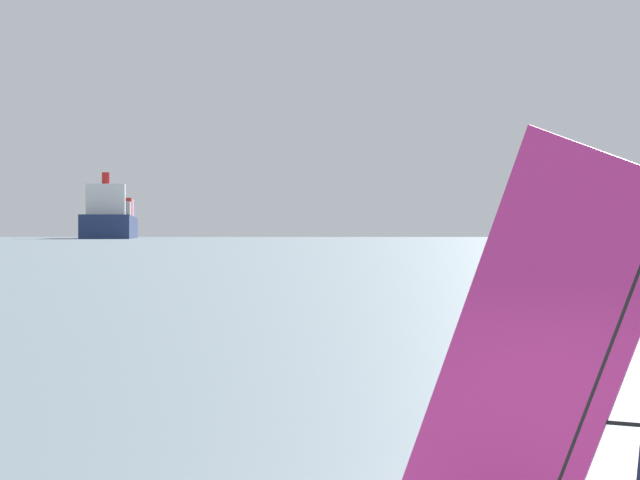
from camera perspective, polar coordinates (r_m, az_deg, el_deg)
The scene contains 3 objects.
windsurfer at distance 12.28m, azimuth 12.65°, elevation -8.53°, with size 3.61×2.84×4.33m.
cargo_ship at distance 739.00m, azimuth -9.18°, elevation 0.84°, with size 29.65×165.83×34.25m.
distant_headland at distance 1467.53m, azimuth -3.88°, elevation 0.91°, with size 802.57×452.38×36.68m, color #4C564C.
Camera 1 is at (-1.40, -9.71, 2.98)m, focal length 72.58 mm.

